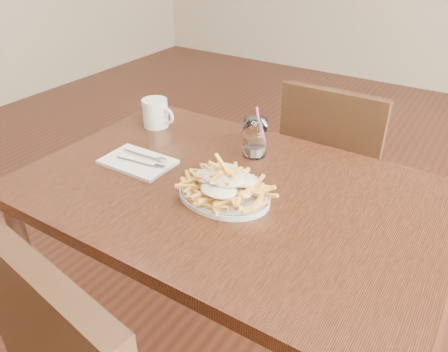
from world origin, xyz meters
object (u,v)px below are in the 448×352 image
Objects in this scene: chair_far at (332,170)px; water_glass at (254,139)px; loaded_fries at (224,180)px; coffee_mug at (156,113)px; fries_plate at (224,195)px; table at (229,209)px.

chair_far is 0.58m from water_glass.
water_glass reaches higher than loaded_fries.
chair_far reaches higher than coffee_mug.
water_glass is (-0.05, 0.27, -0.00)m from loaded_fries.
coffee_mug is at bearing 150.00° from fries_plate.
table is 4.43× the size of fries_plate.
water_glass is at bearing 100.33° from table.
fries_plate is 1.59× the size of water_glass.
coffee_mug is at bearing 150.00° from loaded_fries.
loaded_fries is at bearing -63.43° from fries_plate.
fries_plate is (-0.07, -0.75, 0.26)m from chair_far.
chair_far is at bearing 83.14° from table.
chair_far is 3.24× the size of fries_plate.
fries_plate is at bearing -78.42° from water_glass.
fries_plate is 0.28m from water_glass.
coffee_mug reaches higher than fries_plate.
table is 7.04× the size of water_glass.
water_glass is (-0.05, 0.27, 0.05)m from fries_plate.
water_glass reaches higher than fries_plate.
chair_far is at bearing 41.56° from coffee_mug.
loaded_fries is 1.71× the size of water_glass.
coffee_mug is (-0.47, 0.27, -0.01)m from loaded_fries.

